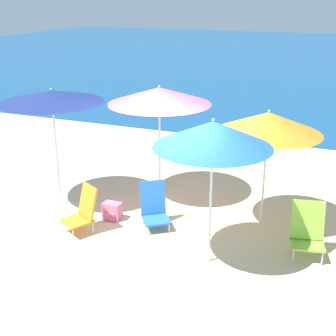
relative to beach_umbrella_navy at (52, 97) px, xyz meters
The scene contains 11 objects.
ground_plane 3.25m from the beach_umbrella_navy, 12.91° to the right, with size 60.00×60.00×0.00m, color beige.
sea_water 25.74m from the beach_umbrella_navy, 84.65° to the left, with size 60.00×40.00×0.01m.
beach_umbrella_navy is the anchor object (origin of this frame).
beach_umbrella_blue 3.51m from the beach_umbrella_navy, 15.87° to the right, with size 1.73×1.73×2.28m.
beach_umbrella_orange 3.93m from the beach_umbrella_navy, ahead, with size 1.82×1.82×2.11m.
beach_umbrella_pink 1.99m from the beach_umbrella_navy, 30.81° to the left, with size 1.99×1.99×2.29m.
beach_chair_blue 2.77m from the beach_umbrella_navy, ahead, with size 0.69×0.72×0.80m.
beach_chair_lime 5.05m from the beach_umbrella_navy, ahead, with size 0.61×0.61×0.88m.
beach_chair_orange 2.21m from the beach_umbrella_navy, 38.40° to the right, with size 0.65×0.69×0.82m.
backpack_pink 2.38m from the beach_umbrella_navy, 10.89° to the right, with size 0.33×0.24×0.32m.
seagull 4.86m from the beach_umbrella_navy, 83.52° to the left, with size 0.27×0.11×0.23m.
Camera 1 is at (2.78, -6.50, 3.92)m, focal length 50.00 mm.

